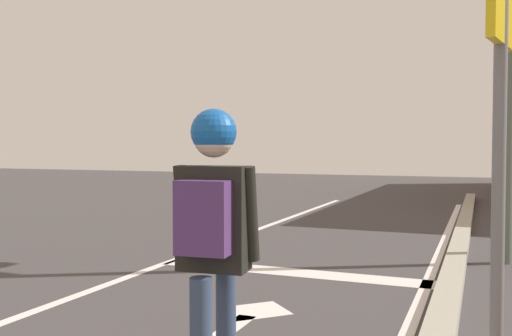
{
  "coord_description": "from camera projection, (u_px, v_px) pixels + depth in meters",
  "views": [
    {
      "loc": [
        3.22,
        1.06,
        1.46
      ],
      "look_at": [
        1.28,
        5.82,
        1.27
      ],
      "focal_mm": 39.0,
      "sensor_mm": 36.0,
      "label": 1
    }
  ],
  "objects": [
    {
      "name": "curb_strip",
      "position": [
        445.0,
        310.0,
        4.73
      ],
      "size": [
        0.24,
        24.0,
        0.14
      ],
      "primitive_type": "cube",
      "color": "#9F9B89",
      "rests_on": "ground"
    },
    {
      "name": "skater",
      "position": [
        213.0,
        226.0,
        2.8
      ],
      "size": [
        0.44,
        0.6,
        1.57
      ],
      "color": "#344561",
      "rests_on": "skateboard"
    },
    {
      "name": "lane_arrow_head",
      "position": [
        254.0,
        311.0,
        4.94
      ],
      "size": [
        0.71,
        0.71,
        0.01
      ],
      "primitive_type": "cube",
      "rotation": [
        0.0,
        0.0,
        0.79
      ],
      "color": "silver",
      "rests_on": "ground"
    },
    {
      "name": "lane_line_curbside",
      "position": [
        414.0,
        315.0,
        4.83
      ],
      "size": [
        0.12,
        20.0,
        0.01
      ],
      "primitive_type": "cube",
      "color": "silver",
      "rests_on": "ground"
    },
    {
      "name": "lane_line_center",
      "position": [
        115.0,
        282.0,
        6.01
      ],
      "size": [
        0.12,
        20.0,
        0.01
      ],
      "primitive_type": "cube",
      "color": "silver",
      "rests_on": "ground"
    },
    {
      "name": "stop_bar",
      "position": [
        293.0,
        272.0,
        6.47
      ],
      "size": [
        3.29,
        0.4,
        0.01
      ],
      "primitive_type": "cube",
      "color": "silver",
      "rests_on": "ground"
    },
    {
      "name": "street_sign_post",
      "position": [
        499.0,
        135.0,
        2.51
      ],
      "size": [
        0.13,
        0.44,
        2.32
      ],
      "color": "slate",
      "rests_on": "ground"
    }
  ]
}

